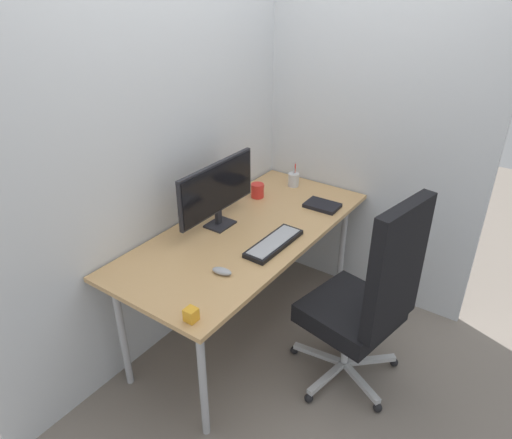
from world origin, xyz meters
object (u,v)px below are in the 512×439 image
at_px(mouse, 222,271).
at_px(coffee_mug, 258,190).
at_px(keyboard, 274,243).
at_px(pen_holder, 294,179).
at_px(desk_clamp_accessory, 191,315).
at_px(notebook, 322,205).
at_px(office_chair, 368,298).
at_px(monitor, 217,190).

relative_size(mouse, coffee_mug, 0.88).
height_order(keyboard, pen_holder, pen_holder).
relative_size(keyboard, desk_clamp_accessory, 6.65).
height_order(mouse, coffee_mug, coffee_mug).
height_order(coffee_mug, desk_clamp_accessory, coffee_mug).
bearing_deg(desk_clamp_accessory, notebook, 2.16).
distance_m(office_chair, notebook, 0.77).
distance_m(pen_holder, notebook, 0.37).
bearing_deg(monitor, notebook, -35.11).
xyz_separation_m(pen_holder, coffee_mug, (-0.29, 0.10, -0.00)).
height_order(office_chair, desk_clamp_accessory, office_chair).
bearing_deg(keyboard, pen_holder, 23.53).
bearing_deg(pen_holder, mouse, -166.96).
distance_m(notebook, desk_clamp_accessory, 1.30).
xyz_separation_m(keyboard, coffee_mug, (0.46, 0.43, 0.03)).
bearing_deg(monitor, desk_clamp_accessory, -148.89).
relative_size(monitor, pen_holder, 3.59).
relative_size(notebook, desk_clamp_accessory, 3.48).
relative_size(keyboard, mouse, 3.83).
bearing_deg(office_chair, coffee_mug, 67.75).
distance_m(office_chair, coffee_mug, 1.08).
xyz_separation_m(mouse, desk_clamp_accessory, (-0.35, -0.11, 0.01)).
bearing_deg(pen_holder, coffee_mug, 160.10).
relative_size(monitor, mouse, 5.90).
bearing_deg(monitor, mouse, -139.15).
xyz_separation_m(monitor, mouse, (-0.38, -0.33, -0.21)).
bearing_deg(desk_clamp_accessory, coffee_mug, 21.86).
bearing_deg(coffee_mug, office_chair, -112.25).
xyz_separation_m(office_chair, keyboard, (-0.05, 0.55, 0.17)).
bearing_deg(office_chair, notebook, 47.14).
xyz_separation_m(coffee_mug, desk_clamp_accessory, (-1.18, -0.47, -0.02)).
distance_m(pen_holder, desk_clamp_accessory, 1.52).
distance_m(office_chair, keyboard, 0.58).
distance_m(coffee_mug, desk_clamp_accessory, 1.27).
bearing_deg(mouse, monitor, 30.56).
relative_size(office_chair, keyboard, 2.90).
bearing_deg(desk_clamp_accessory, mouse, 17.51).
bearing_deg(notebook, desk_clamp_accessory, -179.48).
relative_size(office_chair, notebook, 5.55).
bearing_deg(notebook, mouse, 174.64).
bearing_deg(keyboard, desk_clamp_accessory, -176.38).
distance_m(monitor, mouse, 0.55).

